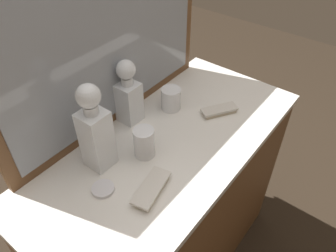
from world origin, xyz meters
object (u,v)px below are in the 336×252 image
object	(u,v)px
crystal_decanter_far_right	(96,135)
silver_brush_rear	(219,111)
porcelain_dish	(103,189)
crystal_decanter_far_left	(129,97)
crystal_tumbler_left	(171,100)
crystal_tumbler_far_right	(144,144)
silver_brush_far_left	(151,189)

from	to	relation	value
crystal_decanter_far_right	silver_brush_rear	xyz separation A→B (m)	(0.47, -0.18, -0.11)
porcelain_dish	crystal_decanter_far_left	bearing A→B (deg)	28.79
silver_brush_rear	crystal_tumbler_left	bearing A→B (deg)	117.55
crystal_tumbler_far_right	silver_brush_rear	distance (m)	0.36
crystal_decanter_far_right	porcelain_dish	distance (m)	0.17
crystal_tumbler_left	porcelain_dish	bearing A→B (deg)	-169.18
silver_brush_far_left	crystal_tumbler_left	bearing A→B (deg)	29.39
crystal_decanter_far_right	silver_brush_rear	bearing A→B (deg)	-20.34
crystal_decanter_far_left	porcelain_dish	bearing A→B (deg)	-151.21
crystal_tumbler_left	crystal_tumbler_far_right	bearing A→B (deg)	-161.48
silver_brush_far_left	silver_brush_rear	world-z (taller)	same
crystal_decanter_far_left	crystal_decanter_far_right	xyz separation A→B (m)	(-0.23, -0.08, 0.02)
crystal_decanter_far_left	crystal_tumbler_left	xyz separation A→B (m)	(0.15, -0.08, -0.06)
porcelain_dish	silver_brush_rear	bearing A→B (deg)	-8.77
crystal_tumbler_far_right	silver_brush_rear	size ratio (longest dim) A/B	0.73
crystal_decanter_far_left	silver_brush_rear	xyz separation A→B (m)	(0.24, -0.25, -0.09)
crystal_tumbler_far_right	silver_brush_far_left	bearing A→B (deg)	-131.93
crystal_decanter_far_right	silver_brush_rear	world-z (taller)	crystal_decanter_far_right
crystal_decanter_far_left	silver_brush_far_left	size ratio (longest dim) A/B	1.53
crystal_decanter_far_right	porcelain_dish	size ratio (longest dim) A/B	4.43
silver_brush_far_left	porcelain_dish	bearing A→B (deg)	126.12
crystal_tumbler_far_right	silver_brush_far_left	distance (m)	0.17
silver_brush_rear	porcelain_dish	size ratio (longest dim) A/B	2.10
crystal_decanter_far_right	crystal_tumbler_left	bearing A→B (deg)	-0.39
crystal_tumbler_far_right	crystal_decanter_far_right	bearing A→B (deg)	143.05
crystal_decanter_far_right	crystal_tumbler_far_right	distance (m)	0.17
crystal_decanter_far_left	crystal_tumbler_far_right	size ratio (longest dim) A/B	2.35
crystal_decanter_far_right	crystal_decanter_far_left	bearing A→B (deg)	18.79
crystal_tumbler_left	silver_brush_far_left	size ratio (longest dim) A/B	0.54
crystal_tumbler_left	silver_brush_far_left	xyz separation A→B (m)	(-0.37, -0.21, -0.03)
silver_brush_far_left	porcelain_dish	xyz separation A→B (m)	(-0.09, 0.12, -0.01)
crystal_tumbler_left	silver_brush_rear	bearing A→B (deg)	-62.45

